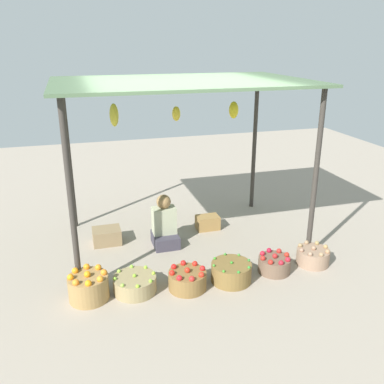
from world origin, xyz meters
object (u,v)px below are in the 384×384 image
at_px(basket_red_tomatoes, 187,280).
at_px(basket_green_chilies, 231,272).
at_px(vendor_person, 165,226).
at_px(basket_limes, 135,284).
at_px(wooden_crate_stacked_rear, 107,236).
at_px(basket_potatoes, 313,256).
at_px(wooden_crate_near_vendor, 208,222).
at_px(basket_oranges, 89,287).
at_px(basket_red_apples, 274,264).

xyz_separation_m(basket_red_tomatoes, basket_green_chilies, (0.58, 0.01, 0.00)).
distance_m(vendor_person, basket_red_tomatoes, 1.24).
bearing_deg(basket_limes, wooden_crate_stacked_rear, 98.25).
bearing_deg(vendor_person, basket_limes, -119.05).
bearing_deg(basket_potatoes, vendor_person, 148.17).
bearing_deg(wooden_crate_stacked_rear, wooden_crate_near_vendor, 2.13).
height_order(basket_oranges, basket_limes, basket_oranges).
relative_size(basket_green_chilies, wooden_crate_near_vendor, 1.41).
distance_m(basket_red_tomatoes, basket_green_chilies, 0.58).
relative_size(basket_limes, basket_green_chilies, 1.02).
relative_size(basket_potatoes, wooden_crate_near_vendor, 1.21).
distance_m(basket_oranges, basket_potatoes, 2.97).
height_order(vendor_person, basket_red_tomatoes, vendor_person).
bearing_deg(wooden_crate_stacked_rear, basket_oranges, -103.55).
bearing_deg(basket_oranges, vendor_person, 43.90).
bearing_deg(basket_oranges, basket_green_chilies, -3.28).
xyz_separation_m(vendor_person, basket_potatoes, (1.81, -1.12, -0.19)).
relative_size(vendor_person, basket_red_apples, 1.84).
distance_m(basket_red_tomatoes, wooden_crate_stacked_rear, 1.72).
bearing_deg(basket_red_apples, wooden_crate_near_vendor, 105.83).
distance_m(basket_oranges, wooden_crate_near_vendor, 2.43).
height_order(basket_oranges, basket_potatoes, basket_oranges).
height_order(basket_green_chilies, wooden_crate_stacked_rear, basket_green_chilies).
bearing_deg(wooden_crate_near_vendor, basket_red_tomatoes, -116.26).
bearing_deg(wooden_crate_stacked_rear, basket_green_chilies, -46.83).
bearing_deg(vendor_person, wooden_crate_stacked_rear, 161.09).
distance_m(basket_potatoes, wooden_crate_near_vendor, 1.79).
height_order(basket_oranges, basket_red_tomatoes, basket_oranges).
xyz_separation_m(basket_oranges, basket_red_apples, (2.37, -0.05, -0.05)).
bearing_deg(basket_limes, vendor_person, 60.95).
height_order(wooden_crate_near_vendor, wooden_crate_stacked_rear, wooden_crate_stacked_rear).
xyz_separation_m(vendor_person, wooden_crate_near_vendor, (0.78, 0.34, -0.19)).
bearing_deg(basket_limes, basket_oranges, -179.99).
bearing_deg(basket_limes, basket_red_apples, -1.44).
distance_m(basket_red_tomatoes, basket_potatoes, 1.80).
height_order(basket_green_chilies, basket_potatoes, basket_green_chilies).
xyz_separation_m(vendor_person, basket_oranges, (-1.16, -1.12, -0.14)).
height_order(basket_red_tomatoes, wooden_crate_near_vendor, basket_red_tomatoes).
distance_m(basket_limes, basket_red_apples, 1.83).
bearing_deg(basket_red_tomatoes, basket_potatoes, 3.35).
xyz_separation_m(basket_red_tomatoes, basket_potatoes, (1.80, 0.11, -0.01)).
relative_size(vendor_person, basket_red_tomatoes, 1.67).
xyz_separation_m(basket_potatoes, wooden_crate_stacked_rear, (-2.63, 1.40, 0.00)).
relative_size(basket_oranges, wooden_crate_stacked_rear, 1.14).
bearing_deg(basket_potatoes, basket_oranges, 179.94).
bearing_deg(basket_red_apples, basket_red_tomatoes, -177.03).
height_order(basket_red_apples, basket_potatoes, basket_potatoes).
bearing_deg(basket_limes, basket_red_tomatoes, -9.78).
distance_m(basket_limes, wooden_crate_near_vendor, 2.03).
distance_m(basket_red_tomatoes, basket_red_apples, 1.20).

